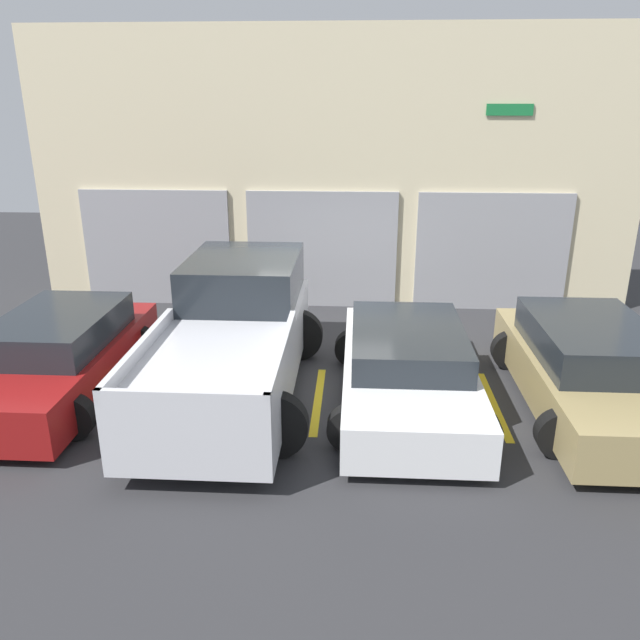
{
  "coord_description": "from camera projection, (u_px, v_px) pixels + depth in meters",
  "views": [
    {
      "loc": [
        0.54,
        -9.98,
        4.29
      ],
      "look_at": [
        0.0,
        -1.07,
        1.1
      ],
      "focal_mm": 35.0,
      "sensor_mm": 36.0,
      "label": 1
    }
  ],
  "objects": [
    {
      "name": "van_right",
      "position": [
        589.0,
        369.0,
        8.98
      ],
      "size": [
        2.2,
        4.43,
        1.28
      ],
      "color": "#9E8956",
      "rests_on": "ground"
    },
    {
      "name": "sedan_white",
      "position": [
        407.0,
        368.0,
        9.14
      ],
      "size": [
        2.22,
        4.38,
        1.15
      ],
      "color": "white",
      "rests_on": "ground"
    },
    {
      "name": "parking_stripe_left",
      "position": [
        148.0,
        395.0,
        9.53
      ],
      "size": [
        0.12,
        2.2,
        0.01
      ],
      "primitive_type": "cube",
      "color": "gold",
      "rests_on": "ground"
    },
    {
      "name": "parking_stripe_centre",
      "position": [
        318.0,
        400.0,
        9.38
      ],
      "size": [
        0.12,
        2.2,
        0.01
      ],
      "primitive_type": "cube",
      "color": "gold",
      "rests_on": "ground"
    },
    {
      "name": "parking_stripe_right",
      "position": [
        494.0,
        404.0,
        9.23
      ],
      "size": [
        0.12,
        2.2,
        0.01
      ],
      "primitive_type": "cube",
      "color": "gold",
      "rests_on": "ground"
    },
    {
      "name": "ground_plane",
      "position": [
        324.0,
        359.0,
        10.86
      ],
      "size": [
        28.0,
        28.0,
        0.0
      ],
      "primitive_type": "plane",
      "color": "#2D2D30"
    },
    {
      "name": "shophouse_building",
      "position": [
        332.0,
        175.0,
        13.01
      ],
      "size": [
        12.55,
        0.68,
        5.67
      ],
      "color": "beige",
      "rests_on": "ground"
    },
    {
      "name": "pickup_truck",
      "position": [
        233.0,
        337.0,
        9.45
      ],
      "size": [
        2.58,
        5.07,
        1.85
      ],
      "color": "silver",
      "rests_on": "ground"
    },
    {
      "name": "sedan_side",
      "position": [
        60.0,
        357.0,
        9.42
      ],
      "size": [
        2.11,
        4.2,
        1.26
      ],
      "color": "maroon",
      "rests_on": "ground"
    }
  ]
}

